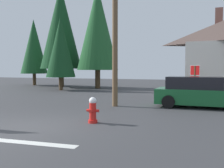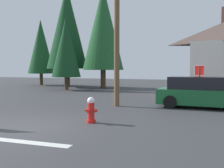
# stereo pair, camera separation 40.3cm
# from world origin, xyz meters

# --- Properties ---
(ground_plane) EXTENTS (80.00, 80.00, 0.10)m
(ground_plane) POSITION_xyz_m (0.00, 0.00, -0.05)
(ground_plane) COLOR #38383A
(lane_stop_bar) EXTENTS (3.25, 0.48, 0.01)m
(lane_stop_bar) POSITION_xyz_m (0.97, -1.56, 0.00)
(lane_stop_bar) COLOR silver
(lane_stop_bar) RESTS_ON ground
(fire_hydrant) EXTENTS (0.47, 0.40, 0.93)m
(fire_hydrant) POSITION_xyz_m (1.79, 1.33, 0.46)
(fire_hydrant) COLOR red
(fire_hydrant) RESTS_ON ground
(utility_pole) EXTENTS (1.60, 0.28, 9.00)m
(utility_pole) POSITION_xyz_m (1.19, 5.55, 4.68)
(utility_pole) COLOR brown
(utility_pole) RESTS_ON ground
(stop_sign_far) EXTENTS (0.61, 0.25, 2.16)m
(stop_sign_far) POSITION_xyz_m (4.95, 10.91, 1.52)
(stop_sign_far) COLOR #1E4C28
(stop_sign_far) RESTS_ON ground
(parked_car) EXTENTS (4.53, 2.19, 1.54)m
(parked_car) POSITION_xyz_m (5.34, 6.63, 0.74)
(parked_car) COLOR #195B2D
(parked_car) RESTS_ON ground
(pine_tree_tall_left) EXTENTS (3.09, 3.09, 7.73)m
(pine_tree_tall_left) POSITION_xyz_m (-13.37, 18.72, 4.55)
(pine_tree_tall_left) COLOR #4C3823
(pine_tree_tall_left) RESTS_ON ground
(pine_tree_mid_left) EXTENTS (2.64, 2.64, 6.60)m
(pine_tree_mid_left) POSITION_xyz_m (-6.73, 13.54, 3.88)
(pine_tree_mid_left) COLOR #4C3823
(pine_tree_mid_left) RESTS_ON ground
(pine_tree_short_left) EXTENTS (4.36, 4.36, 10.89)m
(pine_tree_short_left) POSITION_xyz_m (-8.94, 17.36, 6.41)
(pine_tree_short_left) COLOR #4C3823
(pine_tree_short_left) RESTS_ON ground
(pine_tree_far_center) EXTENTS (4.07, 4.07, 10.16)m
(pine_tree_far_center) POSITION_xyz_m (-4.44, 16.72, 5.98)
(pine_tree_far_center) COLOR #4C3823
(pine_tree_far_center) RESTS_ON ground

